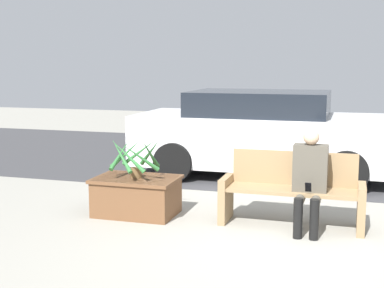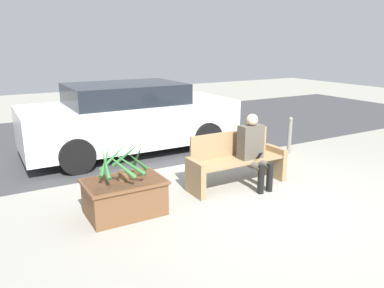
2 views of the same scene
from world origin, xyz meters
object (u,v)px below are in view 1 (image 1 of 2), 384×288
planter_box (137,195)px  potted_plant (135,157)px  bench (292,191)px  parked_car (264,134)px  person_seated (310,176)px

planter_box → potted_plant: potted_plant is taller
bench → parked_car: parked_car is taller
planter_box → parked_car: 3.15m
person_seated → potted_plant: size_ratio=1.70×
potted_plant → parked_car: (1.20, 2.88, -0.02)m
potted_plant → parked_car: 3.12m
parked_car → potted_plant: bearing=-112.7°
bench → potted_plant: bearing=-176.1°
bench → person_seated: (0.22, -0.18, 0.24)m
person_seated → planter_box: person_seated is taller
bench → person_seated: size_ratio=1.42×
person_seated → planter_box: (-2.19, 0.05, -0.39)m
potted_plant → parked_car: bearing=67.3°
bench → parked_car: (-0.78, 2.74, 0.32)m
planter_box → potted_plant: (-0.01, -0.00, 0.50)m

